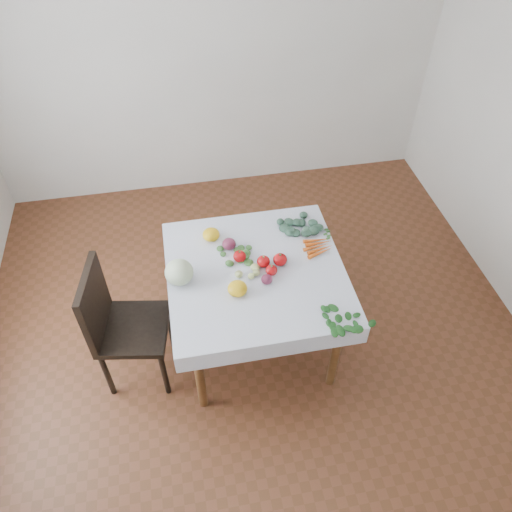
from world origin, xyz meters
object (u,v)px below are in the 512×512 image
Objects in this scene: heirloom_back at (211,235)px; cabbage at (179,272)px; carrot_bunch at (318,246)px; table at (256,281)px; chair at (117,321)px.

cabbage is at bearing -124.78° from heirloom_back.
heirloom_back reaches higher than carrot_bunch.
carrot_bunch is at bearing 7.66° from cabbage.
carrot_bunch is (0.44, 0.13, 0.12)m from table.
carrot_bunch is at bearing 8.53° from chair.
table is 0.48m from carrot_bunch.
chair reaches higher than cabbage.
chair is 1.38m from carrot_bunch.
cabbage is at bearing -172.34° from carrot_bunch.
table is 8.64× the size of heirloom_back.
table is 5.29× the size of carrot_bunch.
chair reaches higher than heirloom_back.
carrot_bunch is (1.35, 0.20, 0.22)m from chair.
carrot_bunch reaches higher than table.
table is 0.92m from chair.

